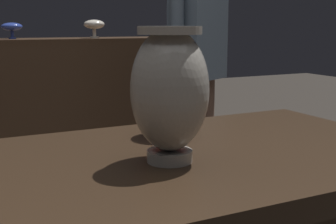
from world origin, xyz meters
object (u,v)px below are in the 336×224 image
visitor_near_right (198,51)px  vase_centerpiece (170,90)px  vase_tall_behind (165,109)px  shelf_vase_right (94,25)px  shelf_vase_center (12,27)px

visitor_near_right → vase_centerpiece: bearing=29.7°
vase_tall_behind → vase_centerpiece: bearing=-113.6°
shelf_vase_right → vase_centerpiece: bearing=-103.7°
vase_centerpiece → shelf_vase_center: (0.01, 2.25, 0.11)m
vase_centerpiece → visitor_near_right: 1.54m
shelf_vase_right → visitor_near_right: size_ratio=0.09×
shelf_vase_right → visitor_near_right: bearing=-72.1°
shelf_vase_right → shelf_vase_center: shelf_vase_right is taller
vase_centerpiece → shelf_vase_right: bearing=76.3°
vase_tall_behind → visitor_near_right: bearing=56.3°
visitor_near_right → shelf_vase_center: bearing=-77.9°
vase_tall_behind → shelf_vase_center: (-0.07, 2.06, 0.19)m
vase_centerpiece → visitor_near_right: bearing=57.7°
shelf_vase_center → visitor_near_right: visitor_near_right is taller
shelf_vase_right → shelf_vase_center: size_ratio=1.05×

